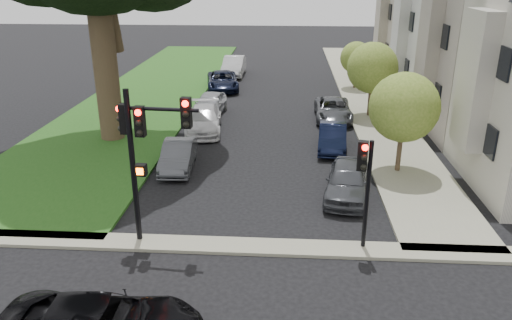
# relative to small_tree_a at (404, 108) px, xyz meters

# --- Properties ---
(ground) EXTENTS (140.00, 140.00, 0.00)m
(ground) POSITION_rel_small_tree_a_xyz_m (-6.20, -9.01, -3.06)
(ground) COLOR black
(ground) RESTS_ON ground
(grass_strip) EXTENTS (8.00, 44.00, 0.12)m
(grass_strip) POSITION_rel_small_tree_a_xyz_m (-15.20, 14.99, -3.00)
(grass_strip) COLOR #1E5116
(grass_strip) RESTS_ON ground
(sidewalk_right) EXTENTS (3.50, 44.00, 0.12)m
(sidewalk_right) POSITION_rel_small_tree_a_xyz_m (0.55, 14.99, -3.00)
(sidewalk_right) COLOR #9D9C83
(sidewalk_right) RESTS_ON ground
(sidewalk_cross) EXTENTS (60.00, 1.00, 0.12)m
(sidewalk_cross) POSITION_rel_small_tree_a_xyz_m (-6.20, -7.01, -3.00)
(sidewalk_cross) COLOR #9D9C83
(sidewalk_cross) RESTS_ON ground
(house_b) EXTENTS (7.70, 7.55, 15.97)m
(house_b) POSITION_rel_small_tree_a_xyz_m (6.25, 6.49, 3.87)
(house_b) COLOR gray
(house_b) RESTS_ON ground
(small_tree_a) EXTENTS (3.07, 3.07, 4.60)m
(small_tree_a) POSITION_rel_small_tree_a_xyz_m (0.00, 0.00, 0.00)
(small_tree_a) COLOR brown
(small_tree_a) RESTS_ON ground
(small_tree_b) EXTENTS (3.09, 3.09, 4.63)m
(small_tree_b) POSITION_rel_small_tree_a_xyz_m (0.00, 9.08, 0.02)
(small_tree_b) COLOR brown
(small_tree_b) RESTS_ON ground
(small_tree_c) EXTENTS (2.40, 2.40, 3.60)m
(small_tree_c) POSITION_rel_small_tree_a_xyz_m (0.00, 16.75, -0.66)
(small_tree_c) COLOR brown
(small_tree_c) RESTS_ON ground
(traffic_signal_main) EXTENTS (2.59, 0.67, 5.30)m
(traffic_signal_main) POSITION_rel_small_tree_a_xyz_m (-9.58, -6.78, 0.60)
(traffic_signal_main) COLOR black
(traffic_signal_main) RESTS_ON ground
(traffic_signal_secondary) EXTENTS (0.51, 0.41, 3.81)m
(traffic_signal_secondary) POSITION_rel_small_tree_a_xyz_m (-2.58, -6.82, -0.40)
(traffic_signal_secondary) COLOR black
(traffic_signal_secondary) RESTS_ON ground
(car_parked_0) EXTENTS (2.33, 4.37, 1.41)m
(car_parked_0) POSITION_rel_small_tree_a_xyz_m (-2.58, -2.75, -2.35)
(car_parked_0) COLOR #3F4247
(car_parked_0) RESTS_ON ground
(car_parked_1) EXTENTS (1.69, 4.01, 1.29)m
(car_parked_1) POSITION_rel_small_tree_a_xyz_m (-2.74, 2.94, -2.42)
(car_parked_1) COLOR black
(car_parked_1) RESTS_ON ground
(car_parked_2) EXTENTS (2.16, 4.64, 1.29)m
(car_parked_2) POSITION_rel_small_tree_a_xyz_m (-2.29, 8.33, -2.42)
(car_parked_2) COLOR #3F4247
(car_parked_2) RESTS_ON ground
(car_parked_5) EXTENTS (1.61, 3.97, 1.28)m
(car_parked_5) POSITION_rel_small_tree_a_xyz_m (-10.06, -0.18, -2.42)
(car_parked_5) COLOR #3F4247
(car_parked_5) RESTS_ON ground
(car_parked_6) EXTENTS (2.47, 4.96, 1.38)m
(car_parked_6) POSITION_rel_small_tree_a_xyz_m (-9.79, 5.48, -2.37)
(car_parked_6) COLOR silver
(car_parked_6) RESTS_ON ground
(car_parked_7) EXTENTS (1.93, 4.26, 1.42)m
(car_parked_7) POSITION_rel_small_tree_a_xyz_m (-9.97, 8.87, -2.35)
(car_parked_7) COLOR #999BA0
(car_parked_7) RESTS_ON ground
(car_parked_8) EXTENTS (3.06, 5.23, 1.37)m
(car_parked_8) POSITION_rel_small_tree_a_xyz_m (-10.07, 15.90, -2.38)
(car_parked_8) COLOR black
(car_parked_8) RESTS_ON ground
(car_parked_9) EXTENTS (1.74, 4.90, 1.61)m
(car_parked_9) POSITION_rel_small_tree_a_xyz_m (-9.79, 21.33, -2.25)
(car_parked_9) COLOR silver
(car_parked_9) RESTS_ON ground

